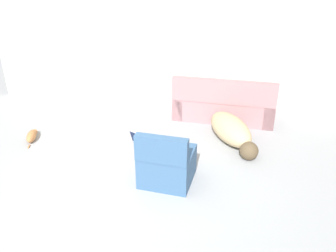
% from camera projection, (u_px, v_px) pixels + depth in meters
% --- Properties ---
extents(ground_plane, '(20.00, 20.00, 0.00)m').
position_uv_depth(ground_plane, '(104.00, 203.00, 4.08)').
color(ground_plane, '#999EA3').
extents(wall_back, '(7.40, 0.06, 2.49)m').
position_uv_depth(wall_back, '(160.00, 47.00, 6.72)').
color(wall_back, beige).
rests_on(wall_back, ground_plane).
extents(couch, '(1.96, 0.96, 0.88)m').
position_uv_depth(couch, '(224.00, 105.00, 6.38)').
color(couch, '#A3757A').
rests_on(couch, ground_plane).
extents(dog, '(0.97, 1.58, 0.43)m').
position_uv_depth(dog, '(232.00, 130.00, 5.50)').
color(dog, tan).
rests_on(dog, ground_plane).
extents(cat, '(0.27, 0.57, 0.16)m').
position_uv_depth(cat, '(32.00, 136.00, 5.62)').
color(cat, '#BC7A47').
rests_on(cat, ground_plane).
extents(laptop_open, '(0.46, 0.44, 0.24)m').
position_uv_depth(laptop_open, '(136.00, 142.00, 5.39)').
color(laptop_open, '#B7B7BC').
rests_on(laptop_open, ground_plane).
extents(side_chair, '(0.74, 0.73, 0.80)m').
position_uv_depth(side_chair, '(167.00, 164.00, 4.41)').
color(side_chair, '#385B84').
rests_on(side_chair, ground_plane).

